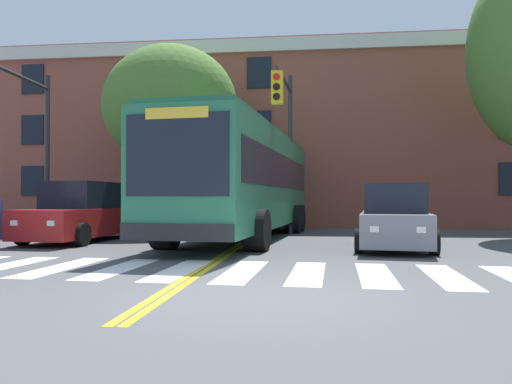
% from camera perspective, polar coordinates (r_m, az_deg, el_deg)
% --- Properties ---
extents(ground_plane, '(120.00, 120.00, 0.00)m').
position_cam_1_polar(ground_plane, '(6.92, -0.59, -11.90)').
color(ground_plane, '#4C4C4F').
extents(crosswalk, '(16.12, 3.57, 0.01)m').
position_cam_1_polar(crosswalk, '(9.12, 2.13, -9.13)').
color(crosswalk, white).
rests_on(crosswalk, ground).
extents(lane_line_yellow_inner, '(0.12, 36.00, 0.01)m').
position_cam_1_polar(lane_line_yellow_inner, '(23.13, 1.23, -3.99)').
color(lane_line_yellow_inner, gold).
rests_on(lane_line_yellow_inner, ground).
extents(lane_line_yellow_outer, '(0.12, 36.00, 0.01)m').
position_cam_1_polar(lane_line_yellow_outer, '(23.12, 1.63, -3.99)').
color(lane_line_yellow_outer, gold).
rests_on(lane_line_yellow_outer, ground).
extents(city_bus, '(3.87, 12.48, 3.54)m').
position_cam_1_polar(city_bus, '(16.50, -1.28, 1.35)').
color(city_bus, '#28704C').
rests_on(city_bus, ground).
extents(car_red_near_lane, '(2.24, 4.80, 1.84)m').
position_cam_1_polar(car_red_near_lane, '(16.36, -19.48, -2.44)').
color(car_red_near_lane, '#AD1E1E').
rests_on(car_red_near_lane, ground).
extents(car_grey_far_lane, '(2.31, 4.26, 1.71)m').
position_cam_1_polar(car_grey_far_lane, '(13.61, 15.53, -2.99)').
color(car_grey_far_lane, slate).
rests_on(car_grey_far_lane, ground).
extents(car_white_behind_bus, '(2.37, 4.18, 1.73)m').
position_cam_1_polar(car_white_behind_bus, '(25.57, 1.65, -1.89)').
color(car_white_behind_bus, white).
rests_on(car_white_behind_bus, ground).
extents(traffic_light_far_corner, '(0.44, 4.46, 5.65)m').
position_cam_1_polar(traffic_light_far_corner, '(17.54, -25.39, 7.55)').
color(traffic_light_far_corner, '#28282D').
rests_on(traffic_light_far_corner, ground).
extents(traffic_light_overhead, '(0.51, 3.53, 5.90)m').
position_cam_1_polar(traffic_light_overhead, '(17.35, 3.38, 7.78)').
color(traffic_light_overhead, '#28282D').
rests_on(traffic_light_overhead, ground).
extents(street_tree_curbside_small, '(6.13, 5.64, 7.43)m').
position_cam_1_polar(street_tree_curbside_small, '(20.48, -9.85, 9.61)').
color(street_tree_curbside_small, '#4C3D2D').
rests_on(street_tree_curbside_small, ground).
extents(building_facade, '(40.48, 9.64, 8.60)m').
position_cam_1_polar(building_facade, '(27.27, 12.88, 5.59)').
color(building_facade, brown).
rests_on(building_facade, ground).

